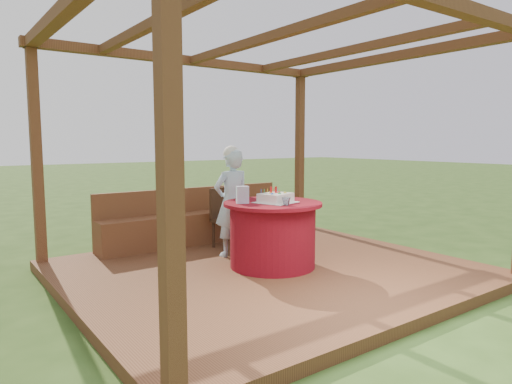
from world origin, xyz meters
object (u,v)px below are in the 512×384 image
(elderly_woman, at_px, (232,201))
(birthday_cake, at_px, (276,198))
(bench, at_px, (198,224))
(drinking_glass, at_px, (286,201))
(table, at_px, (273,234))
(chair, at_px, (225,215))
(gift_bag, at_px, (242,195))

(elderly_woman, xyz_separation_m, birthday_cake, (0.11, -0.78, 0.11))
(bench, bearing_deg, elderly_woman, -92.33)
(elderly_woman, distance_m, drinking_glass, 1.04)
(table, xyz_separation_m, elderly_woman, (-0.11, 0.73, 0.33))
(bench, height_order, chair, chair)
(elderly_woman, distance_m, birthday_cake, 0.79)
(table, xyz_separation_m, gift_bag, (-0.35, 0.12, 0.48))
(chair, bearing_deg, bench, 110.38)
(elderly_woman, bearing_deg, bench, 87.67)
(elderly_woman, bearing_deg, birthday_cake, -81.71)
(chair, xyz_separation_m, drinking_glass, (-0.15, -1.55, 0.37))
(table, xyz_separation_m, drinking_glass, (-0.05, -0.31, 0.43))
(gift_bag, bearing_deg, drinking_glass, -30.89)
(elderly_woman, bearing_deg, chair, 67.66)
(table, relative_size, birthday_cake, 2.28)
(elderly_woman, distance_m, gift_bag, 0.67)
(table, height_order, drinking_glass, drinking_glass)
(table, xyz_separation_m, birthday_cake, (0.01, -0.05, 0.44))
(elderly_woman, height_order, drinking_glass, elderly_woman)
(drinking_glass, bearing_deg, gift_bag, 125.35)
(bench, relative_size, birthday_cake, 5.88)
(elderly_woman, bearing_deg, gift_bag, -111.82)
(gift_bag, distance_m, drinking_glass, 0.53)
(bench, relative_size, elderly_woman, 2.09)
(table, height_order, chair, chair)
(bench, distance_m, birthday_cake, 1.85)
(chair, distance_m, gift_bag, 1.29)
(birthday_cake, bearing_deg, elderly_woman, 98.29)
(gift_bag, xyz_separation_m, drinking_glass, (0.30, -0.43, -0.05))
(bench, distance_m, chair, 0.53)
(chair, height_order, elderly_woman, elderly_woman)
(bench, height_order, birthday_cake, birthday_cake)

